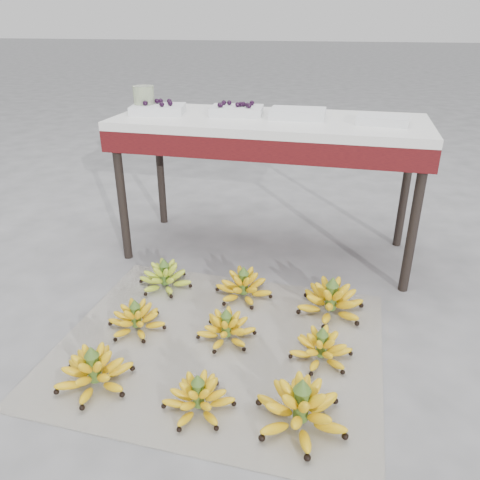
% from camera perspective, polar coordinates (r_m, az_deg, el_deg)
% --- Properties ---
extents(ground, '(60.00, 60.00, 0.00)m').
position_cam_1_polar(ground, '(1.90, -5.92, -12.93)').
color(ground, '#5C5B5E').
rests_on(ground, ground).
extents(newspaper_mat, '(1.27, 1.07, 0.01)m').
position_cam_1_polar(newspaper_mat, '(1.91, -2.49, -12.66)').
color(newspaper_mat, silver).
rests_on(newspaper_mat, ground).
extents(bunch_front_left, '(0.34, 0.34, 0.16)m').
position_cam_1_polar(bunch_front_left, '(1.77, -17.34, -15.05)').
color(bunch_front_left, '#F7C402').
rests_on(bunch_front_left, newspaper_mat).
extents(bunch_front_center, '(0.28, 0.28, 0.14)m').
position_cam_1_polar(bunch_front_center, '(1.62, -5.08, -18.56)').
color(bunch_front_center, '#F7C402').
rests_on(bunch_front_center, newspaper_mat).
extents(bunch_front_right, '(0.40, 0.40, 0.18)m').
position_cam_1_polar(bunch_front_right, '(1.57, 7.43, -19.72)').
color(bunch_front_right, '#F7C402').
rests_on(bunch_front_right, newspaper_mat).
extents(bunch_mid_left, '(0.27, 0.27, 0.14)m').
position_cam_1_polar(bunch_mid_left, '(2.00, -12.52, -9.39)').
color(bunch_mid_left, '#F7C402').
rests_on(bunch_mid_left, newspaper_mat).
extents(bunch_mid_center, '(0.29, 0.29, 0.14)m').
position_cam_1_polar(bunch_mid_center, '(1.91, -1.66, -10.71)').
color(bunch_mid_center, '#F7C402').
rests_on(bunch_mid_center, newspaper_mat).
extents(bunch_mid_right, '(0.26, 0.26, 0.14)m').
position_cam_1_polar(bunch_mid_right, '(1.83, 9.88, -12.84)').
color(bunch_mid_right, '#F7C402').
rests_on(bunch_mid_right, newspaper_mat).
extents(bunch_back_left, '(0.25, 0.25, 0.15)m').
position_cam_1_polar(bunch_back_left, '(2.27, -9.13, -4.51)').
color(bunch_back_left, '#80B224').
rests_on(bunch_back_left, newspaper_mat).
extents(bunch_back_center, '(0.26, 0.26, 0.16)m').
position_cam_1_polar(bunch_back_center, '(2.17, 0.43, -5.66)').
color(bunch_back_center, '#F7C402').
rests_on(bunch_back_center, newspaper_mat).
extents(bunch_back_right, '(0.31, 0.31, 0.18)m').
position_cam_1_polar(bunch_back_right, '(2.09, 11.03, -7.27)').
color(bunch_back_right, '#F7C402').
rests_on(bunch_back_right, newspaper_mat).
extents(vendor_table, '(1.53, 0.61, 0.74)m').
position_cam_1_polar(vendor_table, '(2.41, 3.59, 12.69)').
color(vendor_table, black).
rests_on(vendor_table, ground).
extents(tray_far_left, '(0.30, 0.24, 0.07)m').
position_cam_1_polar(tray_far_left, '(2.53, -9.97, 15.48)').
color(tray_far_left, silver).
rests_on(tray_far_left, vendor_table).
extents(tray_left, '(0.28, 0.22, 0.07)m').
position_cam_1_polar(tray_left, '(2.46, -0.40, 15.55)').
color(tray_left, silver).
rests_on(tray_left, vendor_table).
extents(tray_right, '(0.27, 0.20, 0.04)m').
position_cam_1_polar(tray_right, '(2.40, 7.04, 15.07)').
color(tray_right, silver).
rests_on(tray_right, vendor_table).
extents(tray_far_right, '(0.25, 0.19, 0.04)m').
position_cam_1_polar(tray_far_right, '(2.33, 17.02, 13.85)').
color(tray_far_right, silver).
rests_on(tray_far_right, vendor_table).
extents(glass_jar, '(0.13, 0.13, 0.13)m').
position_cam_1_polar(glass_jar, '(2.57, -11.63, 16.46)').
color(glass_jar, '#DAEDBD').
rests_on(glass_jar, vendor_table).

